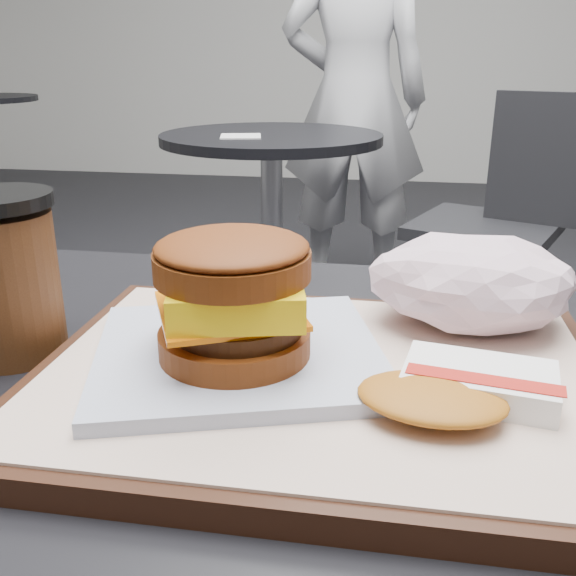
{
  "coord_description": "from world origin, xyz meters",
  "views": [
    {
      "loc": [
        0.04,
        -0.37,
        0.99
      ],
      "look_at": [
        -0.03,
        0.04,
        0.83
      ],
      "focal_mm": 40.0,
      "sensor_mm": 36.0,
      "label": 1
    }
  ],
  "objects_px": {
    "serving_tray": "(318,382)",
    "patron": "(354,98)",
    "breakfast_sandwich": "(236,311)",
    "neighbor_table": "(272,196)",
    "neighbor_chair": "(509,214)",
    "hash_brown": "(458,389)",
    "coffee_cup": "(5,278)",
    "crumpled_wrapper": "(471,282)"
  },
  "relations": [
    {
      "from": "neighbor_table",
      "to": "patron",
      "type": "relative_size",
      "value": 0.46
    },
    {
      "from": "neighbor_table",
      "to": "patron",
      "type": "height_order",
      "value": "patron"
    },
    {
      "from": "breakfast_sandwich",
      "to": "crumpled_wrapper",
      "type": "distance_m",
      "value": 0.19
    },
    {
      "from": "crumpled_wrapper",
      "to": "breakfast_sandwich",
      "type": "bearing_deg",
      "value": -148.07
    },
    {
      "from": "neighbor_chair",
      "to": "patron",
      "type": "xyz_separation_m",
      "value": [
        -0.54,
        0.63,
        0.3
      ]
    },
    {
      "from": "serving_tray",
      "to": "crumpled_wrapper",
      "type": "distance_m",
      "value": 0.15
    },
    {
      "from": "patron",
      "to": "neighbor_chair",
      "type": "bearing_deg",
      "value": 130.67
    },
    {
      "from": "serving_tray",
      "to": "coffee_cup",
      "type": "distance_m",
      "value": 0.24
    },
    {
      "from": "breakfast_sandwich",
      "to": "patron",
      "type": "height_order",
      "value": "patron"
    },
    {
      "from": "serving_tray",
      "to": "neighbor_chair",
      "type": "relative_size",
      "value": 0.43
    },
    {
      "from": "breakfast_sandwich",
      "to": "coffee_cup",
      "type": "xyz_separation_m",
      "value": [
        -0.18,
        0.03,
        0.0
      ]
    },
    {
      "from": "crumpled_wrapper",
      "to": "patron",
      "type": "xyz_separation_m",
      "value": [
        -0.24,
        2.22,
        -0.01
      ]
    },
    {
      "from": "breakfast_sandwich",
      "to": "coffee_cup",
      "type": "height_order",
      "value": "coffee_cup"
    },
    {
      "from": "coffee_cup",
      "to": "hash_brown",
      "type": "bearing_deg",
      "value": -10.24
    },
    {
      "from": "serving_tray",
      "to": "neighbor_table",
      "type": "relative_size",
      "value": 0.51
    },
    {
      "from": "breakfast_sandwich",
      "to": "hash_brown",
      "type": "xyz_separation_m",
      "value": [
        0.14,
        -0.03,
        -0.03
      ]
    },
    {
      "from": "coffee_cup",
      "to": "neighbor_table",
      "type": "relative_size",
      "value": 0.17
    },
    {
      "from": "breakfast_sandwich",
      "to": "neighbor_table",
      "type": "relative_size",
      "value": 0.31
    },
    {
      "from": "neighbor_table",
      "to": "hash_brown",
      "type": "bearing_deg",
      "value": -75.44
    },
    {
      "from": "coffee_cup",
      "to": "breakfast_sandwich",
      "type": "bearing_deg",
      "value": -9.43
    },
    {
      "from": "coffee_cup",
      "to": "neighbor_table",
      "type": "xyz_separation_m",
      "value": [
        -0.11,
        1.61,
        -0.28
      ]
    },
    {
      "from": "coffee_cup",
      "to": "neighbor_chair",
      "type": "bearing_deg",
      "value": 68.85
    },
    {
      "from": "breakfast_sandwich",
      "to": "serving_tray",
      "type": "bearing_deg",
      "value": 3.56
    },
    {
      "from": "serving_tray",
      "to": "patron",
      "type": "height_order",
      "value": "patron"
    },
    {
      "from": "neighbor_table",
      "to": "patron",
      "type": "xyz_separation_m",
      "value": [
        0.21,
        0.68,
        0.26
      ]
    },
    {
      "from": "serving_tray",
      "to": "hash_brown",
      "type": "height_order",
      "value": "hash_brown"
    },
    {
      "from": "breakfast_sandwich",
      "to": "coffee_cup",
      "type": "relative_size",
      "value": 1.86
    },
    {
      "from": "neighbor_table",
      "to": "coffee_cup",
      "type": "bearing_deg",
      "value": -86.12
    },
    {
      "from": "neighbor_table",
      "to": "neighbor_chair",
      "type": "bearing_deg",
      "value": 3.71
    },
    {
      "from": "serving_tray",
      "to": "breakfast_sandwich",
      "type": "relative_size",
      "value": 1.64
    },
    {
      "from": "crumpled_wrapper",
      "to": "coffee_cup",
      "type": "height_order",
      "value": "coffee_cup"
    },
    {
      "from": "hash_brown",
      "to": "neighbor_table",
      "type": "height_order",
      "value": "hash_brown"
    },
    {
      "from": "neighbor_chair",
      "to": "crumpled_wrapper",
      "type": "bearing_deg",
      "value": -100.68
    },
    {
      "from": "neighbor_chair",
      "to": "breakfast_sandwich",
      "type": "bearing_deg",
      "value": -105.22
    },
    {
      "from": "coffee_cup",
      "to": "neighbor_table",
      "type": "distance_m",
      "value": 1.64
    },
    {
      "from": "hash_brown",
      "to": "neighbor_table",
      "type": "xyz_separation_m",
      "value": [
        -0.43,
        1.67,
        -0.25
      ]
    },
    {
      "from": "hash_brown",
      "to": "crumpled_wrapper",
      "type": "bearing_deg",
      "value": 82.08
    },
    {
      "from": "serving_tray",
      "to": "hash_brown",
      "type": "bearing_deg",
      "value": -20.03
    },
    {
      "from": "hash_brown",
      "to": "neighbor_chair",
      "type": "relative_size",
      "value": 0.14
    },
    {
      "from": "hash_brown",
      "to": "neighbor_chair",
      "type": "bearing_deg",
      "value": 79.52
    },
    {
      "from": "crumpled_wrapper",
      "to": "hash_brown",
      "type": "bearing_deg",
      "value": -97.92
    },
    {
      "from": "serving_tray",
      "to": "coffee_cup",
      "type": "xyz_separation_m",
      "value": [
        -0.24,
        0.03,
        0.05
      ]
    }
  ]
}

